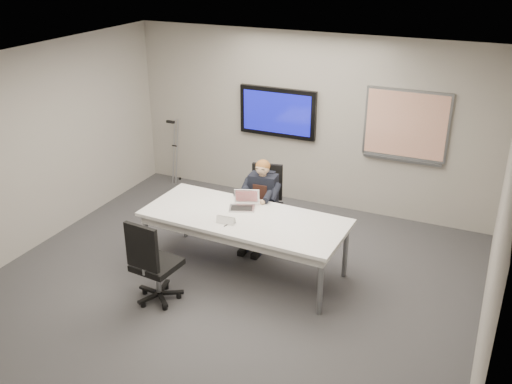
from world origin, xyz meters
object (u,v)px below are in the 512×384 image
at_px(office_chair_far, 265,217).
at_px(conference_table, 244,223).
at_px(seated_person, 258,214).
at_px(office_chair_near, 155,277).
at_px(laptop, 244,203).

bearing_deg(office_chair_far, conference_table, -94.74).
bearing_deg(seated_person, office_chair_near, -111.30).
distance_m(seated_person, laptop, 0.58).
distance_m(office_chair_far, laptop, 0.88).
xyz_separation_m(office_chair_near, seated_person, (0.56, 1.78, 0.16)).
relative_size(office_chair_far, office_chair_near, 0.99).
distance_m(office_chair_far, office_chair_near, 2.10).
xyz_separation_m(office_chair_far, seated_person, (0.01, -0.25, 0.17)).
bearing_deg(office_chair_near, laptop, -107.69).
bearing_deg(office_chair_far, office_chair_near, -117.60).
bearing_deg(office_chair_near, office_chair_far, -99.96).
bearing_deg(laptop, office_chair_far, 68.81).
height_order(office_chair_far, office_chair_near, office_chair_near).
relative_size(conference_table, office_chair_far, 2.41).
xyz_separation_m(office_chair_near, laptop, (0.56, 1.32, 0.52)).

